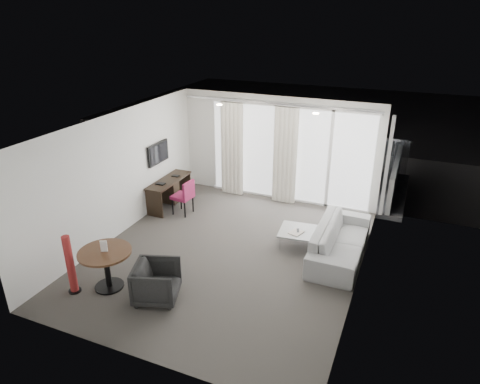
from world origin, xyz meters
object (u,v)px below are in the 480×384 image
at_px(tub_armchair, 157,282).
at_px(rattan_chair_a, 330,166).
at_px(rattan_chair_b, 367,179).
at_px(desk, 170,193).
at_px(sofa, 340,240).
at_px(desk_chair, 182,197).
at_px(round_table, 107,269).
at_px(red_lamp, 70,265).
at_px(coffee_table, 298,238).

height_order(tub_armchair, rattan_chair_a, rattan_chair_a).
bearing_deg(tub_armchair, rattan_chair_b, -42.44).
height_order(desk, tub_armchair, desk).
relative_size(tub_armchair, rattan_chair_a, 0.93).
bearing_deg(sofa, rattan_chair_b, -0.89).
distance_m(sofa, rattan_chair_b, 3.33).
distance_m(rattan_chair_a, rattan_chair_b, 1.27).
distance_m(desk_chair, rattan_chair_b, 4.80).
distance_m(sofa, rattan_chair_a, 4.11).
relative_size(round_table, rattan_chair_b, 1.10).
height_order(round_table, red_lamp, red_lamp).
bearing_deg(round_table, sofa, 36.64).
bearing_deg(tub_armchair, sofa, -63.51).
bearing_deg(desk_chair, tub_armchair, -63.08).
bearing_deg(round_table, coffee_table, 45.42).
height_order(desk_chair, coffee_table, desk_chair).
distance_m(red_lamp, sofa, 4.96).
xyz_separation_m(desk, red_lamp, (0.31, -3.65, 0.20)).
height_order(sofa, rattan_chair_a, rattan_chair_a).
bearing_deg(round_table, desk_chair, 95.01).
height_order(desk, desk_chair, desk_chair).
distance_m(desk_chair, tub_armchair, 3.25).
distance_m(desk, tub_armchair, 3.70).
distance_m(desk_chair, round_table, 3.07).
bearing_deg(desk_chair, round_table, -80.36).
bearing_deg(coffee_table, desk_chair, 172.56).
bearing_deg(desk, tub_armchair, -61.88).
bearing_deg(rattan_chair_a, sofa, -73.02).
bearing_deg(coffee_table, tub_armchair, -122.57).
height_order(desk_chair, rattan_chair_b, desk_chair).
height_order(desk, round_table, round_table).
relative_size(desk_chair, sofa, 0.37).
xyz_separation_m(sofa, rattan_chair_a, (-1.04, 3.97, 0.06)).
bearing_deg(red_lamp, desk, 94.80).
relative_size(round_table, sofa, 0.40).
height_order(desk_chair, sofa, desk_chair).
height_order(coffee_table, sofa, sofa).
bearing_deg(tub_armchair, round_table, 74.56).
relative_size(desk_chair, rattan_chair_a, 1.07).
relative_size(round_table, rattan_chair_a, 1.16).
bearing_deg(tub_armchair, desk, 9.49).
bearing_deg(coffee_table, round_table, -134.58).
distance_m(red_lamp, tub_armchair, 1.50).
distance_m(round_table, rattan_chair_a, 7.04).
bearing_deg(desk, rattan_chair_b, 31.16).
bearing_deg(desk_chair, rattan_chair_b, 41.57).
xyz_separation_m(desk, desk_chair, (0.51, -0.26, 0.08)).
bearing_deg(rattan_chair_b, rattan_chair_a, 155.06).
relative_size(round_table, coffee_table, 1.23).
relative_size(desk_chair, round_table, 0.93).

